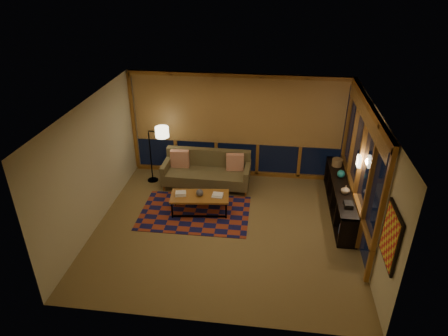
# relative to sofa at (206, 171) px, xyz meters

# --- Properties ---
(floor) EXTENTS (5.50, 5.00, 0.01)m
(floor) POSITION_rel_sofa_xyz_m (0.68, -1.69, -0.44)
(floor) COLOR brown
(floor) RESTS_ON ground
(ceiling) EXTENTS (5.50, 5.00, 0.01)m
(ceiling) POSITION_rel_sofa_xyz_m (0.68, -1.69, 2.26)
(ceiling) COLOR white
(ceiling) RESTS_ON walls
(walls) EXTENTS (5.51, 5.01, 2.70)m
(walls) POSITION_rel_sofa_xyz_m (0.68, -1.69, 0.91)
(walls) COLOR beige
(walls) RESTS_ON floor
(window_wall_back) EXTENTS (5.30, 0.16, 2.60)m
(window_wall_back) POSITION_rel_sofa_xyz_m (0.68, 0.74, 0.91)
(window_wall_back) COLOR brown
(window_wall_back) RESTS_ON walls
(window_wall_right) EXTENTS (0.16, 3.70, 2.60)m
(window_wall_right) POSITION_rel_sofa_xyz_m (3.36, -1.09, 0.91)
(window_wall_right) COLOR brown
(window_wall_right) RESTS_ON walls
(wall_art) EXTENTS (0.06, 0.74, 0.94)m
(wall_art) POSITION_rel_sofa_xyz_m (3.39, -3.54, 1.01)
(wall_art) COLOR red
(wall_art) RESTS_ON walls
(wall_sconce) EXTENTS (0.12, 0.18, 0.22)m
(wall_sconce) POSITION_rel_sofa_xyz_m (3.30, -1.24, 1.11)
(wall_sconce) COLOR #FFF0BF
(wall_sconce) RESTS_ON walls
(sofa) EXTENTS (2.14, 0.89, 0.87)m
(sofa) POSITION_rel_sofa_xyz_m (0.00, 0.00, 0.00)
(sofa) COLOR brown
(sofa) RESTS_ON floor
(pillow_left) EXTENTS (0.47, 0.18, 0.46)m
(pillow_left) POSITION_rel_sofa_xyz_m (-0.69, 0.14, 0.23)
(pillow_left) COLOR #D74B1E
(pillow_left) RESTS_ON sofa
(pillow_right) EXTENTS (0.44, 0.18, 0.43)m
(pillow_right) POSITION_rel_sofa_xyz_m (0.70, 0.13, 0.22)
(pillow_right) COLOR #D74B1E
(pillow_right) RESTS_ON sofa
(area_rug) EXTENTS (2.46, 1.65, 0.01)m
(area_rug) POSITION_rel_sofa_xyz_m (-0.07, -1.21, -0.43)
(area_rug) COLOR maroon
(area_rug) RESTS_ON floor
(coffee_table) EXTENTS (1.35, 0.73, 0.43)m
(coffee_table) POSITION_rel_sofa_xyz_m (0.04, -1.15, -0.22)
(coffee_table) COLOR brown
(coffee_table) RESTS_ON floor
(book_stack_a) EXTENTS (0.29, 0.25, 0.08)m
(book_stack_a) POSITION_rel_sofa_xyz_m (-0.39, -1.18, 0.03)
(book_stack_a) COLOR white
(book_stack_a) RESTS_ON coffee_table
(book_stack_b) EXTENTS (0.24, 0.19, 0.04)m
(book_stack_b) POSITION_rel_sofa_xyz_m (0.44, -1.12, 0.02)
(book_stack_b) COLOR white
(book_stack_b) RESTS_ON coffee_table
(ceramic_pot) EXTENTS (0.22, 0.22, 0.16)m
(ceramic_pot) POSITION_rel_sofa_xyz_m (0.04, -1.15, 0.08)
(ceramic_pot) COLOR #27262E
(ceramic_pot) RESTS_ON coffee_table
(floor_lamp) EXTENTS (0.52, 0.35, 1.52)m
(floor_lamp) POSITION_rel_sofa_xyz_m (-1.44, 0.12, 0.32)
(floor_lamp) COLOR black
(floor_lamp) RESTS_ON floor
(bookshelf) EXTENTS (0.40, 2.76, 0.69)m
(bookshelf) POSITION_rel_sofa_xyz_m (3.17, -0.69, -0.09)
(bookshelf) COLOR black
(bookshelf) RESTS_ON floor
(basket) EXTENTS (0.26, 0.26, 0.18)m
(basket) POSITION_rel_sofa_xyz_m (3.15, 0.20, 0.34)
(basket) COLOR olive
(basket) RESTS_ON bookshelf
(teal_bowl) EXTENTS (0.20, 0.20, 0.18)m
(teal_bowl) POSITION_rel_sofa_xyz_m (3.17, -0.38, 0.34)
(teal_bowl) COLOR teal
(teal_bowl) RESTS_ON bookshelf
(vase) EXTENTS (0.18, 0.18, 0.19)m
(vase) POSITION_rel_sofa_xyz_m (3.17, -1.08, 0.35)
(vase) COLOR tan
(vase) RESTS_ON bookshelf
(shelf_book_stack) EXTENTS (0.21, 0.26, 0.07)m
(shelf_book_stack) POSITION_rel_sofa_xyz_m (3.17, -1.57, 0.29)
(shelf_book_stack) COLOR white
(shelf_book_stack) RESTS_ON bookshelf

